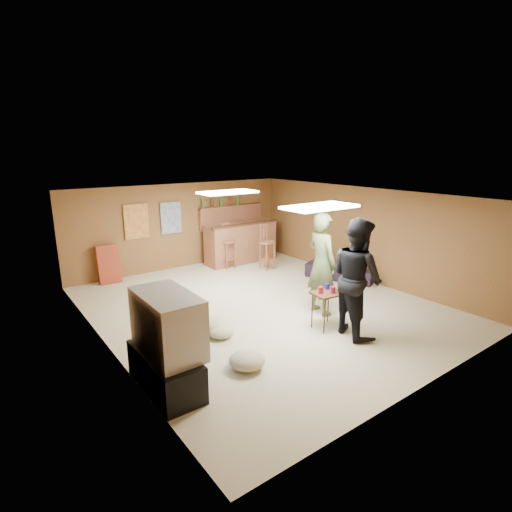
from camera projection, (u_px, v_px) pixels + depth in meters
ground at (262, 306)px, 8.00m from camera, size 7.00×7.00×0.00m
ceiling at (262, 196)px, 7.43m from camera, size 6.00×7.00×0.02m
wall_back at (181, 226)px, 10.43m from camera, size 6.00×0.02×2.20m
wall_front at (431, 310)px, 4.99m from camera, size 6.00×0.02×2.20m
wall_left at (103, 283)px, 5.99m from camera, size 0.02×7.00×2.20m
wall_right at (363, 234)px, 9.43m from camera, size 0.02×7.00×2.20m
tv_stand at (165, 371)px, 5.21m from camera, size 0.55×1.30×0.50m
dvd_box at (181, 372)px, 5.36m from camera, size 0.35×0.50×0.08m
tv_body at (168, 323)px, 5.08m from camera, size 0.60×1.10×0.80m
tv_screen at (189, 318)px, 5.26m from camera, size 0.02×0.95×0.65m
bar_counter at (241, 243)px, 11.01m from camera, size 2.00×0.60×1.10m
bar_lip at (246, 224)px, 10.67m from camera, size 2.10×0.12×0.05m
bar_shelf at (231, 206)px, 11.11m from camera, size 2.00×0.18×0.05m
bar_backing at (231, 217)px, 11.20m from camera, size 2.00×0.14×0.60m
poster_left at (136, 222)px, 9.65m from camera, size 0.60×0.03×0.85m
poster_right at (171, 218)px, 10.17m from camera, size 0.55×0.03×0.80m
folding_chair_stack at (108, 264)px, 9.30m from camera, size 0.50×0.26×0.91m
ceiling_panel_front at (320, 207)px, 6.27m from camera, size 1.20×0.60×0.04m
ceiling_panel_back at (228, 192)px, 8.37m from camera, size 1.20×0.60×0.04m
person_olive at (322, 264)px, 7.45m from camera, size 0.54×0.75×1.94m
person_black at (357, 277)px, 6.58m from camera, size 0.95×1.11×1.99m
sofa at (341, 269)px, 9.65m from camera, size 1.22×1.74×0.47m
tray_table at (326, 310)px, 6.96m from camera, size 0.54×0.45×0.66m
cup_red_near at (321, 290)px, 6.82m from camera, size 0.10×0.10×0.12m
cup_red_far at (333, 290)px, 6.83m from camera, size 0.09×0.09×0.12m
cup_blue at (327, 286)px, 7.02m from camera, size 0.09×0.09×0.10m
bar_stool_left at (228, 244)px, 10.41m from camera, size 0.54×0.54×1.32m
bar_stool_right at (267, 248)px, 10.34m from camera, size 0.44×0.44×1.13m
cushion_near_tv at (214, 325)px, 6.85m from camera, size 0.56×0.56×0.25m
cushion_mid at (221, 332)px, 6.67m from camera, size 0.48×0.48×0.19m
cushion_far at (247, 360)px, 5.72m from camera, size 0.63×0.63×0.24m
bottle_row at (221, 202)px, 10.86m from camera, size 1.20×0.08×0.26m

